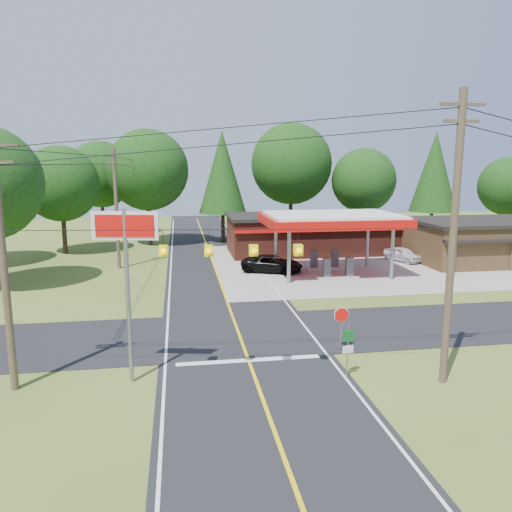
{
  "coord_description": "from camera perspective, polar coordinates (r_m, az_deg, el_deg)",
  "views": [
    {
      "loc": [
        -2.95,
        -24.61,
        8.77
      ],
      "look_at": [
        2.0,
        7.0,
        2.8
      ],
      "focal_mm": 35.0,
      "sensor_mm": 36.0,
      "label": 1
    }
  ],
  "objects": [
    {
      "name": "utility_pole_near_right",
      "position": [
        20.67,
        21.59,
        2.0
      ],
      "size": [
        1.8,
        0.3,
        11.5
      ],
      "color": "#473828",
      "rests_on": "ground"
    },
    {
      "name": "treeline_backdrop",
      "position": [
        48.78,
        -4.52,
        9.03
      ],
      "size": [
        70.27,
        51.59,
        13.3
      ],
      "color": "#332316",
      "rests_on": "ground"
    },
    {
      "name": "ground",
      "position": [
        26.29,
        -1.97,
        -8.92
      ],
      "size": [
        120.0,
        120.0,
        0.0
      ],
      "primitive_type": "plane",
      "color": "#435D21",
      "rests_on": "ground"
    },
    {
      "name": "octagonal_stop_sign",
      "position": [
        23.95,
        9.74,
        -7.05
      ],
      "size": [
        0.76,
        0.1,
        2.15
      ],
      "color": "gray",
      "rests_on": "ground"
    },
    {
      "name": "cross_road",
      "position": [
        26.29,
        -1.97,
        -8.89
      ],
      "size": [
        70.0,
        7.0,
        0.02
      ],
      "primitive_type": "cube",
      "color": "black",
      "rests_on": "ground"
    },
    {
      "name": "utility_pole_near_left",
      "position": [
        20.98,
        -26.94,
        -0.39
      ],
      "size": [
        1.8,
        0.3,
        10.0
      ],
      "color": "#473828",
      "rests_on": "ground"
    },
    {
      "name": "convenience_store",
      "position": [
        49.8,
        6.27,
        2.6
      ],
      "size": [
        16.4,
        7.55,
        3.8
      ],
      "color": "#582219",
      "rests_on": "ground"
    },
    {
      "name": "route_sign_post",
      "position": [
        21.17,
        10.46,
        -9.99
      ],
      "size": [
        0.48,
        0.11,
        2.34
      ],
      "color": "gray",
      "rests_on": "ground"
    },
    {
      "name": "suv_car",
      "position": [
        40.63,
        1.85,
        -0.91
      ],
      "size": [
        6.46,
        6.46,
        1.38
      ],
      "primitive_type": "imported",
      "rotation": [
        0.0,
        0.0,
        1.19
      ],
      "color": "black",
      "rests_on": "ground"
    },
    {
      "name": "sedan_car",
      "position": [
        46.87,
        16.44,
        0.15
      ],
      "size": [
        4.89,
        4.89,
        1.29
      ],
      "primitive_type": "imported",
      "rotation": [
        0.0,
        0.0,
        0.36
      ],
      "color": "silver",
      "rests_on": "ground"
    },
    {
      "name": "main_highway",
      "position": [
        26.29,
        -1.97,
        -8.9
      ],
      "size": [
        8.0,
        120.0,
        0.02
      ],
      "primitive_type": "cube",
      "color": "black",
      "rests_on": "ground"
    },
    {
      "name": "utility_pole_north",
      "position": [
        59.85,
        -12.36,
        6.48
      ],
      "size": [
        0.3,
        0.3,
        9.5
      ],
      "color": "#473828",
      "rests_on": "ground"
    },
    {
      "name": "utility_pole_far_left",
      "position": [
        43.06,
        -15.68,
        5.43
      ],
      "size": [
        1.8,
        0.3,
        10.0
      ],
      "color": "#473828",
      "rests_on": "ground"
    },
    {
      "name": "overhead_beacons",
      "position": [
        18.89,
        -2.89,
        2.77
      ],
      "size": [
        17.04,
        2.04,
        1.03
      ],
      "color": "black",
      "rests_on": "ground"
    },
    {
      "name": "lane_center_yellow",
      "position": [
        26.29,
        -1.97,
        -8.87
      ],
      "size": [
        0.15,
        110.0,
        0.0
      ],
      "primitive_type": "cube",
      "color": "yellow",
      "rests_on": "main_highway"
    },
    {
      "name": "big_stop_sign",
      "position": [
        20.02,
        -14.63,
        0.14
      ],
      "size": [
        2.58,
        0.63,
        7.06
      ],
      "color": "gray",
      "rests_on": "ground"
    },
    {
      "name": "gas_canopy",
      "position": [
        39.72,
        8.69,
        3.94
      ],
      "size": [
        10.6,
        7.4,
        4.88
      ],
      "color": "gray",
      "rests_on": "ground"
    }
  ]
}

